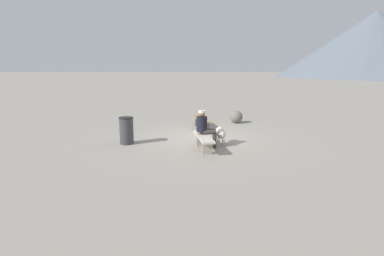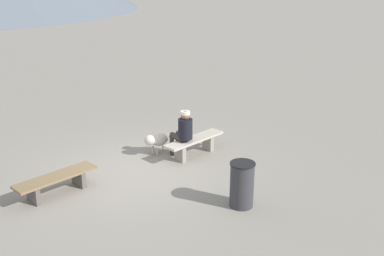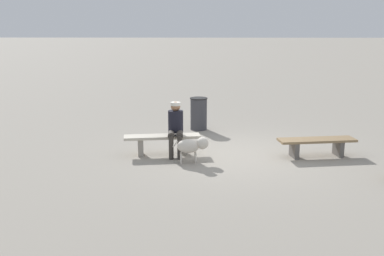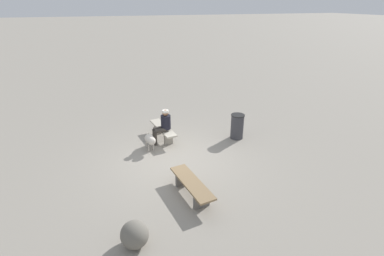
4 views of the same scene
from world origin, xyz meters
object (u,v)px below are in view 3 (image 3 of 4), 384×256
at_px(bench_right, 162,141).
at_px(dog, 192,146).
at_px(seated_person, 176,124).
at_px(bench_left, 317,144).
at_px(trash_bin, 199,114).

relative_size(bench_right, dog, 2.28).
distance_m(bench_right, dog, 0.95).
bearing_deg(seated_person, bench_left, 177.20).
bearing_deg(dog, bench_right, 135.39).
bearing_deg(dog, bench_left, 6.94).
height_order(seated_person, dog, seated_person).
relative_size(bench_right, seated_person, 1.45).
bearing_deg(bench_left, dog, 2.16).
bearing_deg(trash_bin, seated_person, 79.16).
bearing_deg(bench_right, bench_left, 170.16).
distance_m(bench_right, seated_person, 0.51).
distance_m(seated_person, dog, 0.79).
distance_m(bench_left, seated_person, 3.29).
distance_m(bench_right, trash_bin, 2.77).
height_order(bench_right, trash_bin, trash_bin).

